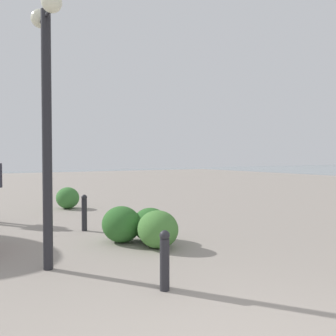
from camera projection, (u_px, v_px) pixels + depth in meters
lamppost at (46, 91)px, 5.37m from camera, size 0.98×0.28×3.89m
bollard_near at (165, 259)px, 4.59m from camera, size 0.13×0.13×0.75m
bollard_mid at (84, 212)px, 8.24m from camera, size 0.13×0.13×0.81m
shrub_low at (150, 225)px, 7.24m from camera, size 0.77×0.69×0.65m
shrub_round at (158, 229)px, 6.71m from camera, size 0.80×0.72×0.68m
shrub_wide at (121, 224)px, 7.16m from camera, size 0.82×0.74×0.70m
shrub_tall at (68, 198)px, 11.73m from camera, size 0.79×0.71×0.67m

